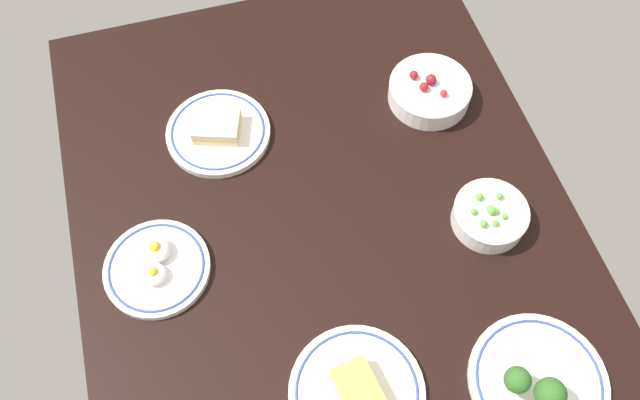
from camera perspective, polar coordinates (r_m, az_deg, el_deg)
name	(u,v)px	position (r cm, az deg, el deg)	size (l,w,h in cm)	color
dining_table	(320,210)	(122.78, 0.00, -0.91)	(110.39, 90.51, 4.00)	black
plate_eggs	(157,266)	(117.89, -14.08, -5.65)	(18.64, 18.64, 4.97)	white
bowl_peas	(490,215)	(121.15, 14.62, -1.30)	(13.57, 13.57, 5.71)	white
plate_cheese	(357,391)	(107.77, 3.25, -16.35)	(21.84, 21.84, 5.11)	white
bowl_berries	(430,91)	(134.61, 9.55, 9.40)	(16.58, 16.58, 6.34)	white
plate_sandwich	(218,131)	(129.85, -8.91, 5.98)	(20.42, 20.42, 4.62)	white
plate_broccoli	(538,383)	(112.87, 18.52, -14.91)	(22.55, 22.55, 8.09)	white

